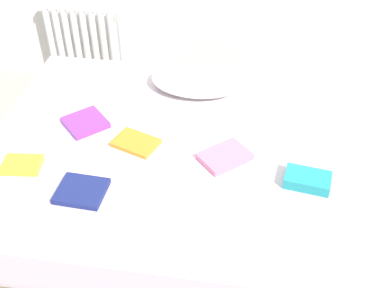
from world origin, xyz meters
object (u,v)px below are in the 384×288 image
at_px(pillow, 197,79).
at_px(textbook_yellow, 22,165).
at_px(textbook_navy, 82,191).
at_px(radiator, 85,39).
at_px(textbook_purple, 85,123).
at_px(textbook_orange, 136,143).
at_px(textbook_teal, 307,180).
at_px(textbook_pink, 225,156).
at_px(bed, 190,185).

height_order(pillow, textbook_yellow, pillow).
bearing_deg(textbook_yellow, textbook_navy, -26.95).
bearing_deg(pillow, radiator, 142.39).
xyz_separation_m(textbook_purple, textbook_orange, (0.29, -0.11, -0.00)).
bearing_deg(textbook_teal, textbook_orange, 177.74).
distance_m(radiator, pillow, 1.14).
distance_m(textbook_navy, textbook_purple, 0.48).
xyz_separation_m(radiator, pillow, (0.89, -0.69, 0.18)).
relative_size(pillow, textbook_pink, 2.27).
bearing_deg(pillow, bed, -85.10).
xyz_separation_m(textbook_navy, textbook_orange, (0.15, 0.35, -0.00)).
xyz_separation_m(pillow, textbook_navy, (-0.37, -0.89, -0.04)).
relative_size(radiator, textbook_pink, 2.54).
height_order(pillow, textbook_navy, pillow).
height_order(bed, textbook_purple, textbook_purple).
bearing_deg(pillow, textbook_yellow, -131.62).
height_order(textbook_teal, textbook_orange, textbook_teal).
xyz_separation_m(radiator, textbook_purple, (0.39, -1.11, 0.14)).
bearing_deg(pillow, textbook_pink, -69.51).
bearing_deg(textbook_purple, pillow, 85.87).
bearing_deg(textbook_yellow, pillow, 41.46).
xyz_separation_m(pillow, textbook_teal, (0.58, -0.68, -0.03)).
xyz_separation_m(bed, textbook_purple, (-0.55, 0.09, 0.27)).
bearing_deg(bed, textbook_purple, 170.32).
distance_m(pillow, textbook_teal, 0.90).
height_order(bed, textbook_navy, textbook_navy).
xyz_separation_m(bed, textbook_yellow, (-0.73, -0.26, 0.27)).
relative_size(textbook_navy, textbook_yellow, 1.19).
relative_size(radiator, textbook_navy, 2.77).
bearing_deg(pillow, textbook_purple, -140.09).
relative_size(textbook_purple, textbook_yellow, 1.11).
relative_size(textbook_purple, textbook_orange, 0.92).
distance_m(textbook_purple, textbook_pink, 0.73).
distance_m(bed, textbook_purple, 0.62).
height_order(bed, radiator, radiator).
height_order(textbook_purple, textbook_orange, textbook_purple).
height_order(textbook_navy, textbook_orange, textbook_navy).
bearing_deg(textbook_yellow, textbook_pink, 5.57).
bearing_deg(bed, textbook_teal, -17.14).
bearing_deg(textbook_pink, textbook_yellow, 149.63).
bearing_deg(textbook_teal, textbook_navy, -159.66).
bearing_deg(bed, textbook_pink, -18.46).
distance_m(radiator, textbook_navy, 1.66).
xyz_separation_m(radiator, textbook_pink, (1.10, -1.26, 0.14)).
bearing_deg(bed, textbook_navy, -137.96).
distance_m(radiator, textbook_pink, 1.68).
height_order(radiator, textbook_pink, radiator).
bearing_deg(radiator, pillow, -37.61).
height_order(pillow, textbook_teal, pillow).
relative_size(pillow, textbook_orange, 2.45).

